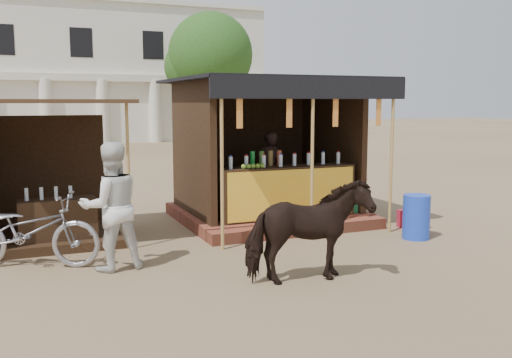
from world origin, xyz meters
name	(u,v)px	position (x,y,z in m)	size (l,w,h in m)	color
ground	(301,272)	(0.00, 0.00, 0.00)	(120.00, 120.00, 0.00)	#846B4C
main_stall	(269,169)	(1.01, 3.36, 1.02)	(3.60, 3.61, 2.78)	#994A32
secondary_stall	(44,191)	(-3.17, 3.24, 0.85)	(2.40, 2.40, 2.38)	#342213
cow	(308,232)	(-0.14, -0.47, 0.68)	(0.73, 1.60, 1.35)	black
motorbike	(29,231)	(-3.45, 1.69, 0.53)	(0.70, 2.01, 1.06)	#9C9BA4
bystander	(111,206)	(-2.38, 1.13, 0.90)	(0.87, 0.68, 1.80)	silver
blue_barrel	(416,217)	(2.72, 0.96, 0.38)	(0.46, 0.46, 0.76)	blue
red_crate	(412,219)	(3.20, 1.67, 0.16)	(0.41, 0.40, 0.33)	#AD1C36
cooler	(348,210)	(2.39, 2.60, 0.23)	(0.76, 0.66, 0.46)	#1B793D
background_building	(41,74)	(-2.00, 29.94, 3.98)	(26.00, 7.45, 8.18)	silver
tree	(206,58)	(5.81, 22.14, 4.63)	(4.50, 4.40, 7.00)	#382314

